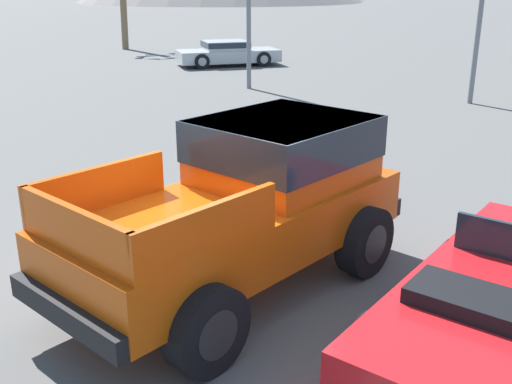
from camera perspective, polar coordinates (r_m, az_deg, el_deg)
name	(u,v)px	position (r m, az deg, el deg)	size (l,w,h in m)	color
ground_plane	(238,271)	(7.93, -1.76, -7.55)	(320.00, 320.00, 0.00)	#5B5956
orange_pickup_truck	(253,196)	(7.30, -0.33, -0.41)	(3.81, 5.05, 1.99)	#CC4C0C
red_convertible_car	(505,303)	(6.86, 22.66, -9.70)	(3.37, 4.86, 1.11)	red
parked_car_silver	(227,53)	(27.70, -2.75, 13.11)	(4.79, 3.93, 1.10)	#B7BABF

